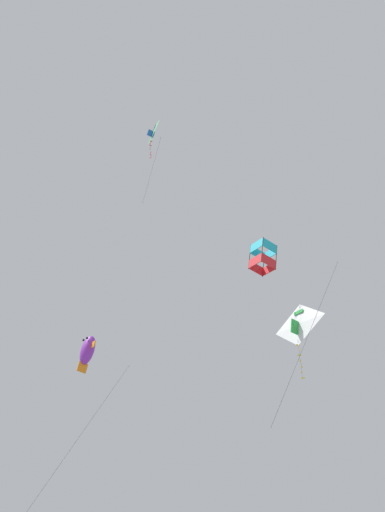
{
  "coord_description": "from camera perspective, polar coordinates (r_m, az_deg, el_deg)",
  "views": [
    {
      "loc": [
        22.0,
        6.42,
        6.81
      ],
      "look_at": [
        1.08,
        0.62,
        18.53
      ],
      "focal_mm": 31.56,
      "sensor_mm": 36.0,
      "label": 1
    }
  ],
  "objects": [
    {
      "name": "kite_box_far_centre",
      "position": [
        20.56,
        8.97,
        -0.22
      ],
      "size": [
        4.06,
        3.88,
        8.48
      ],
      "rotation": [
        0.19,
        0.0,
        4.01
      ],
      "color": "#1EB2C6"
    },
    {
      "name": "kite_delta_near_right",
      "position": [
        32.61,
        -5.06,
        15.26
      ],
      "size": [
        1.73,
        1.45,
        7.13
      ],
      "rotation": [
        0.21,
        0.0,
        3.8
      ],
      "color": "green"
    },
    {
      "name": "kite_delta_mid_left",
      "position": [
        23.22,
        13.22,
        -8.49
      ],
      "size": [
        2.01,
        2.06,
        3.47
      ],
      "rotation": [
        0.19,
        0.0,
        3.94
      ],
      "color": "white"
    },
    {
      "name": "kite_fish_near_left",
      "position": [
        25.7,
        -13.16,
        -11.57
      ],
      "size": [
        3.73,
        3.41,
        8.85
      ],
      "rotation": [
        0.19,
        0.0,
        4.07
      ],
      "color": "purple"
    }
  ]
}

